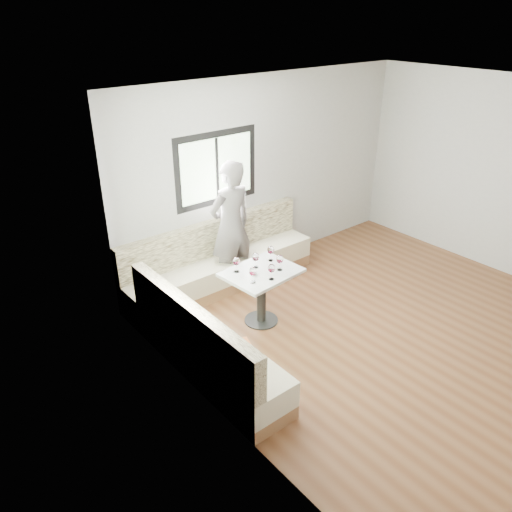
{
  "coord_description": "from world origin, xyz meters",
  "views": [
    {
      "loc": [
        -4.55,
        -2.85,
        3.61
      ],
      "look_at": [
        -1.17,
        1.32,
        0.89
      ],
      "focal_mm": 35.0,
      "sensor_mm": 36.0,
      "label": 1
    }
  ],
  "objects": [
    {
      "name": "wine_glass_c",
      "position": [
        -0.97,
        1.11,
        0.86
      ],
      "size": [
        0.09,
        0.09,
        0.2
      ],
      "color": "white",
      "rests_on": "table"
    },
    {
      "name": "wine_glass_e",
      "position": [
        -0.9,
        1.37,
        0.86
      ],
      "size": [
        0.09,
        0.09,
        0.2
      ],
      "color": "white",
      "rests_on": "table"
    },
    {
      "name": "room",
      "position": [
        -0.08,
        0.08,
        1.41
      ],
      "size": [
        5.01,
        5.01,
        2.81
      ],
      "color": "brown",
      "rests_on": "ground"
    },
    {
      "name": "wine_glass_a",
      "position": [
        -1.42,
        1.07,
        0.86
      ],
      "size": [
        0.09,
        0.09,
        0.2
      ],
      "color": "white",
      "rests_on": "table"
    },
    {
      "name": "olive_ramekin",
      "position": [
        -1.3,
        1.22,
        0.74
      ],
      "size": [
        0.09,
        0.09,
        0.04
      ],
      "color": "white",
      "rests_on": "table"
    },
    {
      "name": "wine_glass_b",
      "position": [
        -1.2,
        1.0,
        0.86
      ],
      "size": [
        0.09,
        0.09,
        0.2
      ],
      "color": "white",
      "rests_on": "table"
    },
    {
      "name": "table",
      "position": [
        -1.17,
        1.22,
        0.54
      ],
      "size": [
        0.93,
        0.76,
        0.72
      ],
      "rotation": [
        0.0,
        0.0,
        0.09
      ],
      "color": "black",
      "rests_on": "ground"
    },
    {
      "name": "banquette",
      "position": [
        -1.59,
        1.63,
        0.33
      ],
      "size": [
        2.9,
        2.8,
        0.95
      ],
      "color": "#976640",
      "rests_on": "ground"
    },
    {
      "name": "wine_glass_f",
      "position": [
        -1.41,
        1.4,
        0.86
      ],
      "size": [
        0.09,
        0.09,
        0.2
      ],
      "color": "white",
      "rests_on": "table"
    },
    {
      "name": "wine_glass_d",
      "position": [
        -1.16,
        1.34,
        0.86
      ],
      "size": [
        0.09,
        0.09,
        0.2
      ],
      "color": "white",
      "rests_on": "table"
    },
    {
      "name": "person",
      "position": [
        -0.93,
        2.16,
        0.92
      ],
      "size": [
        0.69,
        0.46,
        1.85
      ],
      "primitive_type": "imported",
      "rotation": [
        0.0,
        0.0,
        3.18
      ],
      "color": "#5B5554",
      "rests_on": "ground"
    }
  ]
}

